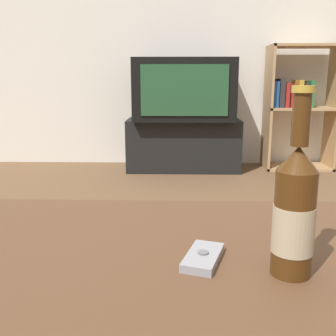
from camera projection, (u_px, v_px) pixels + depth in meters
back_wall at (162, 11)px, 3.31m from camera, size 8.00×0.05×2.60m
coffee_table at (84, 330)px, 0.56m from camera, size 1.26×0.89×0.44m
tv_stand at (183, 144)px, 3.27m from camera, size 0.92×0.41×0.42m
television at (184, 89)px, 3.17m from camera, size 0.79×0.58×0.48m
bookshelf at (297, 103)px, 3.24m from camera, size 0.55×0.30×1.01m
beer_bottle at (294, 211)px, 0.59m from camera, size 0.06×0.06×0.29m
cell_phone at (203, 257)px, 0.65m from camera, size 0.08×0.12×0.02m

